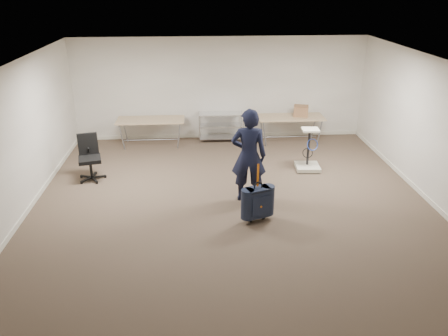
{
  "coord_description": "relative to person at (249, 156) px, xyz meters",
  "views": [
    {
      "loc": [
        -0.69,
        -7.38,
        4.17
      ],
      "look_at": [
        -0.17,
        0.3,
        0.84
      ],
      "focal_mm": 35.0,
      "sensor_mm": 36.0,
      "label": 1
    }
  ],
  "objects": [
    {
      "name": "wire_shelf",
      "position": [
        -0.34,
        3.62,
        -0.52
      ],
      "size": [
        1.22,
        0.47,
        0.8
      ],
      "color": "silver",
      "rests_on": "ground"
    },
    {
      "name": "ground",
      "position": [
        -0.34,
        -0.58,
        -0.96
      ],
      "size": [
        9.0,
        9.0,
        0.0
      ],
      "primitive_type": "plane",
      "color": "#3F3026",
      "rests_on": "ground"
    },
    {
      "name": "folding_table_left",
      "position": [
        -2.24,
        3.37,
        -0.29
      ],
      "size": [
        1.8,
        0.75,
        0.73
      ],
      "color": "tan",
      "rests_on": "ground"
    },
    {
      "name": "office_chair",
      "position": [
        -3.42,
        1.25,
        -0.65
      ],
      "size": [
        0.62,
        0.62,
        1.03
      ],
      "color": "black",
      "rests_on": "ground"
    },
    {
      "name": "cardboard_box",
      "position": [
        1.84,
        3.4,
        -0.09
      ],
      "size": [
        0.45,
        0.38,
        0.29
      ],
      "primitive_type": "cube",
      "rotation": [
        0.0,
        0.0,
        -0.25
      ],
      "color": "olive",
      "rests_on": "folding_table_right"
    },
    {
      "name": "room_shell",
      "position": [
        -0.34,
        0.8,
        -0.91
      ],
      "size": [
        8.0,
        9.0,
        9.0
      ],
      "color": "beige",
      "rests_on": "ground"
    },
    {
      "name": "person",
      "position": [
        0.0,
        0.0,
        0.0
      ],
      "size": [
        0.75,
        0.54,
        1.93
      ],
      "primitive_type": "imported",
      "rotation": [
        0.0,
        0.0,
        3.02
      ],
      "color": "black",
      "rests_on": "ground"
    },
    {
      "name": "equipment_cart",
      "position": [
        1.6,
        1.43,
        -0.7
      ],
      "size": [
        0.58,
        0.58,
        1.02
      ],
      "color": "beige",
      "rests_on": "ground"
    },
    {
      "name": "folding_table_right",
      "position": [
        1.56,
        3.37,
        -0.29
      ],
      "size": [
        1.8,
        0.75,
        0.73
      ],
      "color": "tan",
      "rests_on": "ground"
    },
    {
      "name": "suitcase",
      "position": [
        0.07,
        -0.89,
        -0.57
      ],
      "size": [
        0.48,
        0.37,
        1.16
      ],
      "color": "black",
      "rests_on": "ground"
    }
  ]
}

